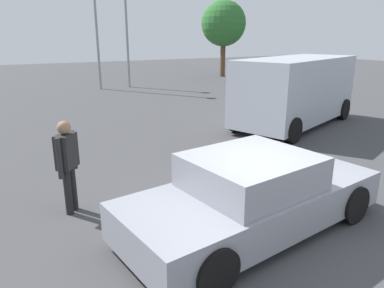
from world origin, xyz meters
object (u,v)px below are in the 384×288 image
object	(u,v)px
sedan_foreground	(253,196)
van_white	(296,90)
light_post_near	(126,22)
pedestrian	(67,159)

from	to	relation	value
sedan_foreground	van_white	size ratio (longest dim) A/B	0.80
sedan_foreground	van_white	xyz separation A→B (m)	(5.71, 4.89, 0.66)
van_white	light_post_near	xyz separation A→B (m)	(-1.62, 12.12, 2.54)
van_white	light_post_near	size ratio (longest dim) A/B	1.05
van_white	pedestrian	bearing A→B (deg)	179.87
van_white	light_post_near	world-z (taller)	light_post_near
sedan_foreground	pedestrian	world-z (taller)	pedestrian
pedestrian	sedan_foreground	bearing A→B (deg)	178.91
sedan_foreground	light_post_near	distance (m)	17.78
van_white	light_post_near	distance (m)	12.49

